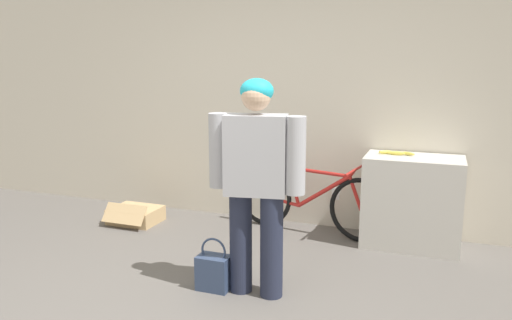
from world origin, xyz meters
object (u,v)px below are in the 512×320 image
Objects in this scene: person at (256,175)px; bicycle at (310,200)px; banana at (396,153)px; handbag at (214,271)px; cardboard_box at (136,215)px.

person reaches higher than bicycle.
banana is at bearing 49.39° from person.
banana reaches higher than handbag.
bicycle reaches higher than handbag.
person is 1.65m from banana.
banana reaches higher than bicycle.
person reaches higher than cardboard_box.
bicycle is 0.94m from banana.
banana is at bearing 11.69° from bicycle.
handbag is at bearing 178.79° from person.
banana is 0.67× the size of cardboard_box.
handbag is 0.81× the size of cardboard_box.
banana is 2.00m from handbag.
handbag is (-0.31, -0.05, -0.75)m from person.
person reaches higher than handbag.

